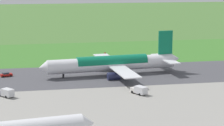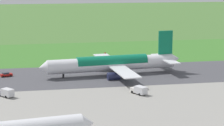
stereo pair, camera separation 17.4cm
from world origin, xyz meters
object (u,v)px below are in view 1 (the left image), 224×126
object	(u,v)px
service_truck_baggage	(6,93)
no_stopping_sign	(105,55)
airliner_main	(113,63)
traffic_cone_orange	(93,57)
service_truck_fuel	(139,90)
service_car_ops	(6,74)

from	to	relation	value
service_truck_baggage	no_stopping_sign	xyz separation A→B (m)	(-39.71, -56.85, 0.02)
airliner_main	no_stopping_sign	size ratio (longest dim) A/B	22.82
service_truck_baggage	traffic_cone_orange	world-z (taller)	service_truck_baggage
service_truck_baggage	service_truck_fuel	distance (m)	40.83
service_truck_fuel	service_car_ops	xyz separation A→B (m)	(42.31, -31.43, -0.56)
airliner_main	traffic_cone_orange	world-z (taller)	airliner_main
airliner_main	service_truck_fuel	size ratio (longest dim) A/B	8.79
airliner_main	service_truck_baggage	distance (m)	44.04
service_truck_baggage	service_car_ops	xyz separation A→B (m)	(1.70, -27.16, -0.56)
service_truck_fuel	service_car_ops	bearing A→B (deg)	-36.61
airliner_main	service_truck_baggage	bearing A→B (deg)	31.97
service_truck_baggage	airliner_main	bearing A→B (deg)	-148.03
service_truck_fuel	service_truck_baggage	bearing A→B (deg)	-6.01
service_car_ops	service_truck_baggage	bearing A→B (deg)	93.59
service_car_ops	no_stopping_sign	xyz separation A→B (m)	(-41.42, -29.70, 0.57)
traffic_cone_orange	service_car_ops	bearing A→B (deg)	39.99
airliner_main	no_stopping_sign	xyz separation A→B (m)	(-2.44, -33.59, -2.93)
service_truck_baggage	no_stopping_sign	size ratio (longest dim) A/B	2.47
service_truck_fuel	no_stopping_sign	world-z (taller)	service_truck_fuel
airliner_main	service_truck_fuel	distance (m)	27.90
service_car_ops	traffic_cone_orange	size ratio (longest dim) A/B	8.30
no_stopping_sign	service_truck_baggage	bearing A→B (deg)	55.07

